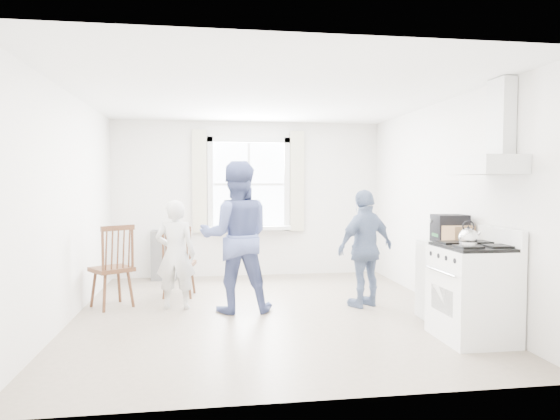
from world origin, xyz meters
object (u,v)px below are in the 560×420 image
(low_cabinet, at_px, (446,281))
(person_right, at_px, (366,248))
(person_left, at_px, (175,255))
(windsor_chair_a, at_px, (116,257))
(stereo_stack, at_px, (450,228))
(person_mid, at_px, (236,237))
(gas_stove, at_px, (473,292))
(windsor_chair_b, at_px, (178,254))

(low_cabinet, relative_size, person_right, 0.61)
(person_left, bearing_deg, windsor_chair_a, -0.62)
(person_right, bearing_deg, stereo_stack, 108.15)
(windsor_chair_a, bearing_deg, person_mid, -13.02)
(person_right, bearing_deg, person_left, -30.86)
(person_left, distance_m, person_right, 2.39)
(stereo_stack, bearing_deg, person_left, 162.07)
(gas_stove, xyz_separation_m, windsor_chair_b, (-3.02, 2.30, 0.12))
(person_mid, height_order, person_right, person_mid)
(gas_stove, distance_m, windsor_chair_a, 4.16)
(windsor_chair_b, bearing_deg, person_right, -19.19)
(low_cabinet, height_order, person_mid, person_mid)
(stereo_stack, height_order, windsor_chair_a, stereo_stack)
(gas_stove, xyz_separation_m, stereo_stack, (0.10, 0.70, 0.57))
(low_cabinet, xyz_separation_m, windsor_chair_a, (-3.81, 1.11, 0.20))
(low_cabinet, xyz_separation_m, person_right, (-0.70, 0.77, 0.29))
(low_cabinet, relative_size, person_mid, 0.49)
(stereo_stack, height_order, windsor_chair_b, stereo_stack)
(low_cabinet, xyz_separation_m, person_mid, (-2.34, 0.77, 0.47))
(low_cabinet, distance_m, stereo_stack, 0.61)
(gas_stove, relative_size, stereo_stack, 3.00)
(windsor_chair_a, height_order, windsor_chair_b, windsor_chair_a)
(person_mid, xyz_separation_m, person_right, (1.63, 0.00, -0.17))
(windsor_chair_b, bearing_deg, stereo_stack, -27.22)
(low_cabinet, height_order, windsor_chair_b, windsor_chair_b)
(gas_stove, relative_size, low_cabinet, 1.24)
(gas_stove, bearing_deg, windsor_chair_b, 142.69)
(gas_stove, distance_m, person_right, 1.62)
(low_cabinet, height_order, windsor_chair_a, windsor_chair_a)
(low_cabinet, distance_m, person_right, 1.08)
(gas_stove, bearing_deg, stereo_stack, 81.88)
(windsor_chair_a, bearing_deg, gas_stove, -25.78)
(gas_stove, height_order, windsor_chair_b, gas_stove)
(windsor_chair_a, relative_size, person_left, 0.78)
(low_cabinet, distance_m, person_left, 3.24)
(windsor_chair_b, distance_m, person_mid, 1.16)
(windsor_chair_b, xyz_separation_m, person_right, (2.38, -0.83, 0.14))
(gas_stove, xyz_separation_m, person_right, (-0.63, 1.47, 0.26))
(person_left, distance_m, person_mid, 0.81)
(stereo_stack, relative_size, person_right, 0.25)
(windsor_chair_b, bearing_deg, windsor_chair_a, -146.17)
(person_left, height_order, person_right, person_right)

